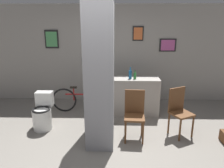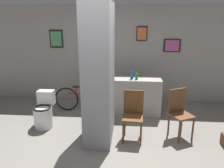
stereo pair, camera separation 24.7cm
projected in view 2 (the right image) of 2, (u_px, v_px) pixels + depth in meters
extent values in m
plane|color=slate|center=(105.00, 151.00, 3.81)|extent=(14.00, 14.00, 0.00)
cube|color=gray|center=(115.00, 54.00, 5.95)|extent=(8.00, 0.06, 2.60)
cube|color=black|center=(56.00, 39.00, 5.91)|extent=(0.36, 0.02, 0.48)
cube|color=#4C9959|center=(56.00, 39.00, 5.90)|extent=(0.30, 0.01, 0.39)
cube|color=black|center=(172.00, 46.00, 5.72)|extent=(0.44, 0.02, 0.34)
cube|color=#B24C8C|center=(172.00, 46.00, 5.70)|extent=(0.36, 0.01, 0.28)
cube|color=black|center=(142.00, 34.00, 5.69)|extent=(0.28, 0.02, 0.38)
cube|color=#D86633|center=(142.00, 34.00, 5.68)|extent=(0.23, 0.01, 0.31)
cube|color=gray|center=(99.00, 72.00, 3.96)|extent=(0.48, 1.09, 2.60)
cylinder|color=black|center=(83.00, 60.00, 3.70)|extent=(0.03, 0.40, 0.40)
cylinder|color=red|center=(82.00, 60.00, 3.71)|extent=(0.01, 0.07, 0.07)
cube|color=gray|center=(130.00, 96.00, 5.20)|extent=(1.42, 0.44, 0.89)
cylinder|color=silver|center=(43.00, 118.00, 4.61)|extent=(0.39, 0.39, 0.43)
torus|color=black|center=(42.00, 108.00, 4.55)|extent=(0.37, 0.37, 0.04)
cube|color=silver|center=(46.00, 97.00, 4.75)|extent=(0.35, 0.20, 0.31)
cylinder|color=brown|center=(123.00, 133.00, 3.98)|extent=(0.04, 0.04, 0.44)
cylinder|color=brown|center=(141.00, 134.00, 3.94)|extent=(0.04, 0.04, 0.44)
cylinder|color=brown|center=(125.00, 125.00, 4.28)|extent=(0.04, 0.04, 0.44)
cylinder|color=brown|center=(141.00, 126.00, 4.24)|extent=(0.04, 0.04, 0.44)
cube|color=brown|center=(133.00, 118.00, 4.04)|extent=(0.39, 0.39, 0.04)
cube|color=brown|center=(134.00, 102.00, 4.13)|extent=(0.37, 0.05, 0.47)
cylinder|color=brown|center=(179.00, 132.00, 4.01)|extent=(0.04, 0.04, 0.44)
cylinder|color=brown|center=(193.00, 129.00, 4.12)|extent=(0.04, 0.04, 0.44)
cylinder|color=brown|center=(169.00, 125.00, 4.29)|extent=(0.04, 0.04, 0.44)
cylinder|color=brown|center=(182.00, 122.00, 4.41)|extent=(0.04, 0.04, 0.44)
cube|color=brown|center=(182.00, 116.00, 4.14)|extent=(0.50, 0.50, 0.04)
cube|color=brown|center=(177.00, 100.00, 4.22)|extent=(0.35, 0.20, 0.47)
torus|color=black|center=(67.00, 99.00, 5.44)|extent=(0.60, 0.04, 0.60)
torus|color=black|center=(106.00, 100.00, 5.36)|extent=(0.60, 0.04, 0.60)
cylinder|color=maroon|center=(86.00, 94.00, 5.36)|extent=(0.90, 0.04, 0.04)
cylinder|color=maroon|center=(76.00, 93.00, 5.38)|extent=(0.03, 0.03, 0.31)
cylinder|color=maroon|center=(104.00, 94.00, 5.32)|extent=(0.03, 0.03, 0.28)
cube|color=black|center=(76.00, 87.00, 5.33)|extent=(0.16, 0.06, 0.04)
cylinder|color=#262626|center=(103.00, 89.00, 5.28)|extent=(0.03, 0.42, 0.03)
cylinder|color=#19598C|center=(132.00, 75.00, 5.03)|extent=(0.07, 0.07, 0.19)
cylinder|color=#19598C|center=(132.00, 69.00, 4.99)|extent=(0.03, 0.03, 0.08)
sphere|color=#333333|center=(132.00, 67.00, 4.97)|extent=(0.03, 0.03, 0.03)
cylinder|color=#267233|center=(137.00, 76.00, 5.00)|extent=(0.06, 0.06, 0.14)
cylinder|color=#267233|center=(137.00, 72.00, 4.97)|extent=(0.03, 0.03, 0.06)
sphere|color=#333333|center=(137.00, 70.00, 4.96)|extent=(0.03, 0.03, 0.03)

